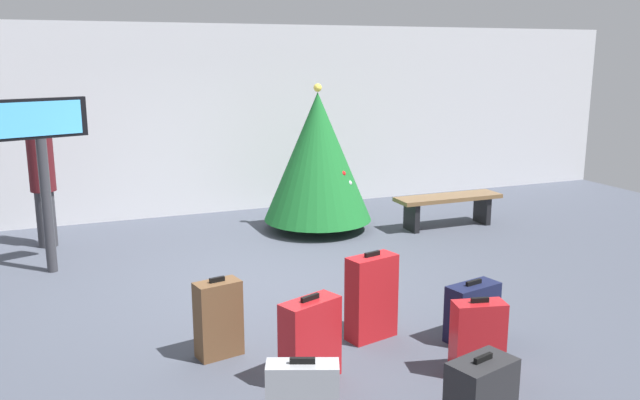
% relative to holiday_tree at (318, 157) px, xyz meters
% --- Properties ---
extents(ground_plane, '(16.00, 16.00, 0.00)m').
position_rel_holiday_tree_xyz_m(ground_plane, '(-1.40, -1.99, -1.09)').
color(ground_plane, '#424754').
extents(back_wall, '(16.00, 0.20, 3.02)m').
position_rel_holiday_tree_xyz_m(back_wall, '(-1.40, 1.74, 0.42)').
color(back_wall, silver).
rests_on(back_wall, ground_plane).
extents(holiday_tree, '(1.58, 1.58, 2.14)m').
position_rel_holiday_tree_xyz_m(holiday_tree, '(0.00, 0.00, 0.00)').
color(holiday_tree, '#4C3319').
rests_on(holiday_tree, ground_plane).
extents(flight_info_kiosk, '(1.05, 0.42, 2.06)m').
position_rel_holiday_tree_xyz_m(flight_info_kiosk, '(-3.67, -0.62, 0.39)').
color(flight_info_kiosk, '#333338').
rests_on(flight_info_kiosk, ground_plane).
extents(waiting_bench, '(1.65, 0.44, 0.48)m').
position_rel_holiday_tree_xyz_m(waiting_bench, '(1.87, -0.58, -0.72)').
color(waiting_bench, brown).
rests_on(waiting_bench, ground_plane).
extents(traveller_0, '(0.44, 0.44, 1.77)m').
position_rel_holiday_tree_xyz_m(traveller_0, '(-3.72, 0.55, -0.15)').
color(traveller_0, '#333338').
rests_on(traveller_0, ground_plane).
extents(suitcase_1, '(0.50, 0.32, 0.82)m').
position_rel_holiday_tree_xyz_m(suitcase_1, '(-0.96, -3.73, -0.70)').
color(suitcase_1, '#B2191E').
rests_on(suitcase_1, ground_plane).
extents(suitcase_2, '(0.54, 0.38, 0.71)m').
position_rel_holiday_tree_xyz_m(suitcase_2, '(-1.76, -4.27, -0.75)').
color(suitcase_2, '#B2191E').
rests_on(suitcase_2, ground_plane).
extents(suitcase_3, '(0.54, 0.32, 0.56)m').
position_rel_holiday_tree_xyz_m(suitcase_3, '(-0.12, -4.10, -0.83)').
color(suitcase_3, '#141938').
rests_on(suitcase_3, ground_plane).
extents(suitcase_4, '(0.41, 0.28, 0.71)m').
position_rel_holiday_tree_xyz_m(suitcase_4, '(-2.33, -3.57, -0.75)').
color(suitcase_4, brown).
rests_on(suitcase_4, ground_plane).
extents(suitcase_5, '(0.45, 0.28, 0.66)m').
position_rel_holiday_tree_xyz_m(suitcase_5, '(-0.47, -4.68, -0.78)').
color(suitcase_5, '#B2191E').
rests_on(suitcase_5, ground_plane).
extents(suitcase_6, '(0.53, 0.39, 0.55)m').
position_rel_holiday_tree_xyz_m(suitcase_6, '(-0.93, -5.37, -0.83)').
color(suitcase_6, '#232326').
rests_on(suitcase_6, ground_plane).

